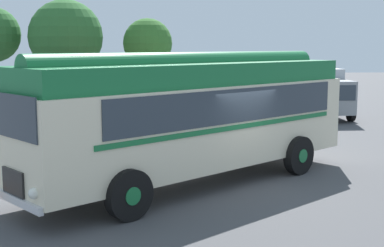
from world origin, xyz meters
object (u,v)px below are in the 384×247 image
(car_near_left, at_px, (103,100))
(box_van, at_px, (317,90))
(car_mid_left, at_px, (159,100))
(car_mid_right, at_px, (208,99))
(car_far_right, at_px, (266,100))
(vintage_bus, at_px, (194,113))

(car_near_left, distance_m, box_van, 11.26)
(car_mid_left, relative_size, car_mid_right, 0.99)
(car_near_left, distance_m, car_mid_left, 3.06)
(car_near_left, xyz_separation_m, box_van, (11.23, -0.59, 0.52))
(car_near_left, xyz_separation_m, car_far_right, (8.63, -0.35, 0.00))
(car_far_right, bearing_deg, box_van, -5.19)
(car_near_left, height_order, box_van, box_van)
(car_near_left, relative_size, car_mid_right, 1.01)
(car_mid_left, distance_m, car_mid_right, 2.68)
(vintage_bus, height_order, box_van, vintage_bus)
(vintage_bus, height_order, car_mid_right, vintage_bus)
(box_van, bearing_deg, car_near_left, 177.02)
(vintage_bus, distance_m, car_mid_left, 13.83)
(car_near_left, bearing_deg, car_mid_right, 2.27)
(vintage_bus, relative_size, box_van, 1.57)
(vintage_bus, relative_size, car_near_left, 2.09)
(car_near_left, bearing_deg, box_van, -2.98)
(car_mid_right, height_order, car_far_right, same)
(car_mid_left, xyz_separation_m, box_van, (8.22, -0.02, 0.52))
(car_far_right, bearing_deg, car_mid_left, -177.84)
(vintage_bus, bearing_deg, box_van, 63.10)
(car_near_left, relative_size, car_mid_left, 1.02)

